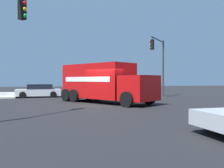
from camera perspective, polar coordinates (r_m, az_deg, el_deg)
ground_plane at (r=17.30m, az=-1.93°, el=-4.81°), size 100.00×100.00×0.00m
delivery_truck at (r=18.65m, az=-1.95°, el=0.34°), size 7.99×6.61×2.97m
traffic_light_secondary at (r=26.02m, az=11.05°, el=5.89°), size 3.18×2.74×6.09m
sedan_white at (r=25.58m, az=-16.74°, el=-1.57°), size 2.29×4.42×1.31m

